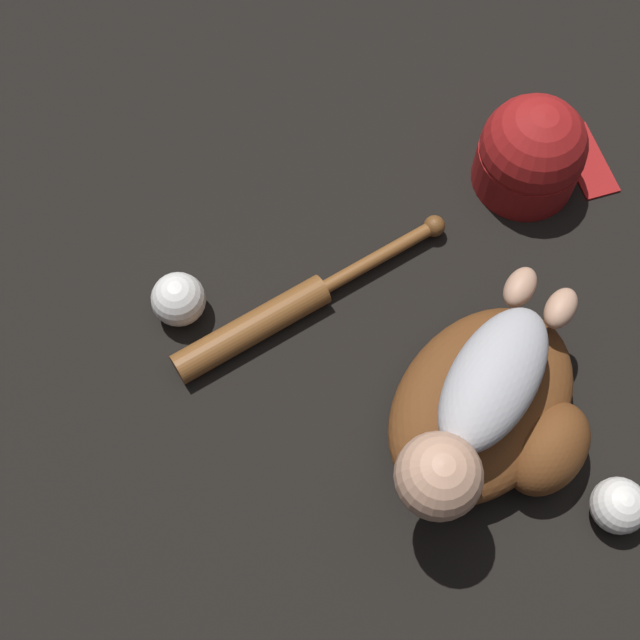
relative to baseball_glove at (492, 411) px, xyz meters
The scene contains 7 objects.
ground_plane 0.09m from the baseball_glove, 133.12° to the right, with size 6.00×6.00×0.00m, color black.
baseball_glove is the anchor object (origin of this frame).
baby_figure 0.11m from the baseball_glove, ahead, with size 0.38×0.17×0.11m.
baseball_bat 0.33m from the baseball_glove, 75.05° to the right, with size 0.45×0.15×0.05m.
baseball 0.46m from the baseball_glove, 67.83° to the right, with size 0.08×0.08×0.08m.
baseball_spare 0.20m from the baseball_glove, 95.69° to the left, with size 0.07×0.07×0.07m.
baseball_cap 0.41m from the baseball_glove, 148.65° to the right, with size 0.23×0.21×0.16m.
Camera 1 is at (0.48, 0.15, 1.18)m, focal length 50.00 mm.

